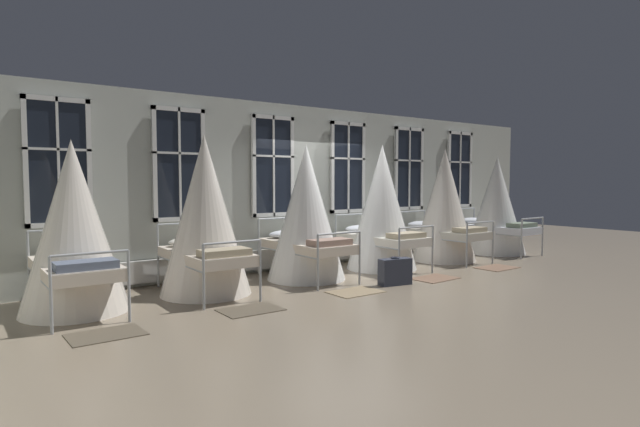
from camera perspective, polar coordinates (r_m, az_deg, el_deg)
The scene contains 15 objects.
ground at distance 9.61m, azimuth 3.44°, elevation -6.71°, with size 25.62×25.62×0.00m, color gray.
back_wall_with_windows at distance 10.48m, azimuth -1.17°, elevation 2.95°, with size 13.81×0.10×3.19m, color #B2B7AD.
window_bank at distance 10.40m, azimuth -0.78°, elevation 0.29°, with size 10.15×0.10×2.88m.
cot_first at distance 7.51m, azimuth -25.48°, elevation -1.56°, with size 1.38×1.92×2.27m.
cot_second at distance 8.05m, azimuth -12.53°, elevation -0.39°, with size 1.38×1.93×2.43m.
cot_third at distance 9.05m, azimuth -1.53°, elevation -0.09°, with size 1.38×1.91×2.35m.
cot_fourth at distance 10.19m, azimuth 6.82°, elevation 0.49°, with size 1.38×1.93×2.42m.
cot_fifth at distance 11.49m, azimuth 13.50°, elevation 0.76°, with size 1.38×1.91×2.41m.
cot_sixth at distance 12.97m, azimuth 18.82°, elevation 0.73°, with size 1.38×1.91×2.29m.
rug_first at distance 6.43m, azimuth -22.48°, elevation -12.21°, with size 0.80×0.56×0.01m, color brown.
rug_second at distance 7.10m, azimuth -7.64°, elevation -10.46°, with size 0.80×0.56×0.01m, color brown.
rug_third at distance 8.14m, azimuth 3.91°, elevation -8.60°, with size 0.80×0.56×0.01m, color #8E7A5B.
rug_fourth at distance 9.42m, azimuth 12.50°, elevation -6.97°, with size 0.80×0.56×0.01m, color brown.
rug_fifth at distance 10.87m, azimuth 18.88°, elevation -5.65°, with size 0.80×0.56×0.01m, color brown.
suitcase_dark at distance 8.71m, azimuth 8.26°, elevation -6.35°, with size 0.59×0.30×0.47m.
Camera 1 is at (-6.13, -7.20, 1.74)m, focal length 29.09 mm.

